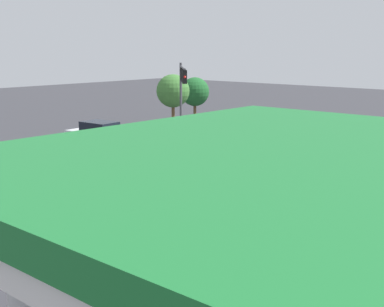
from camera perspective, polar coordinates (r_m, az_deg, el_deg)
The scene contains 12 objects.
ground_plane at distance 27.42m, azimuth 0.00°, elevation -2.93°, with size 129.77×129.77×0.00m, color #333338.
crosswalk_markings at distance 33.25m, azimuth 8.48°, elevation -0.51°, with size 12.29×6.30×0.01m.
traffic_signal_mast at distance 36.39m, azimuth -1.04°, elevation 7.42°, with size 4.00×4.00×5.64m.
car_0 at distance 29.12m, azimuth -13.21°, elevation -1.02°, with size 4.34×2.35×1.53m.
car_1 at distance 31.80m, azimuth -2.17°, elevation 0.33°, with size 2.21×4.23×1.48m.
car_2 at distance 20.56m, azimuth 12.49°, elevation -6.02°, with size 4.39×2.18×1.61m.
car_4 at distance 38.05m, azimuth -10.08°, elevation 2.09°, with size 4.59×2.37×1.64m.
car_6 at distance 34.26m, azimuth 19.67°, elevation 0.46°, with size 2.26×4.76×1.47m.
gas_station_canopy at distance 7.34m, azimuth 14.80°, elevation -4.44°, with size 8.53×8.53×5.36m.
pedestrian at distance 15.53m, azimuth 1.98°, elevation -10.96°, with size 0.41×0.41×1.57m.
tree_corner_a at distance 48.16m, azimuth 0.31°, elevation 6.60°, with size 2.58×2.58×4.08m.
tree_corner_c at distance 42.51m, azimuth -2.04°, elevation 6.67°, with size 2.63×2.63×4.64m.
Camera 1 is at (-17.49, 20.01, 6.76)m, focal length 50.00 mm.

